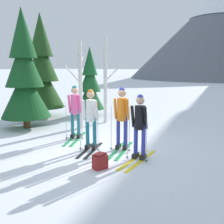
# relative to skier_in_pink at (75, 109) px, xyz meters

# --- Properties ---
(ground_plane) EXTENTS (400.00, 400.00, 0.00)m
(ground_plane) POSITION_rel_skier_in_pink_xyz_m (1.37, -0.46, -1.02)
(ground_plane) COLOR white
(skier_in_pink) EXTENTS (0.99, 1.74, 1.81)m
(skier_in_pink) POSITION_rel_skier_in_pink_xyz_m (0.00, 0.00, 0.00)
(skier_in_pink) COLOR green
(skier_in_pink) RESTS_ON ground
(skier_in_white) EXTENTS (0.76, 1.57, 1.79)m
(skier_in_white) POSITION_rel_skier_in_pink_xyz_m (1.18, -0.71, -0.01)
(skier_in_white) COLOR black
(skier_in_white) RESTS_ON ground
(skier_in_orange) EXTENTS (0.73, 1.79, 1.85)m
(skier_in_orange) POSITION_rel_skier_in_pink_xyz_m (1.95, -0.24, 0.03)
(skier_in_orange) COLOR green
(skier_in_orange) RESTS_ON ground
(skier_in_black) EXTENTS (0.61, 1.80, 1.73)m
(skier_in_black) POSITION_rel_skier_in_pink_xyz_m (2.76, -0.73, -0.08)
(skier_in_black) COLOR yellow
(skier_in_black) RESTS_ON ground
(pine_tree_near) EXTENTS (1.92, 1.92, 4.65)m
(pine_tree_near) POSITION_rel_skier_in_pink_xyz_m (-2.66, 0.18, 1.10)
(pine_tree_near) COLOR #51381E
(pine_tree_near) RESTS_ON ground
(pine_tree_mid) EXTENTS (1.40, 1.40, 3.38)m
(pine_tree_mid) POSITION_rel_skier_in_pink_xyz_m (-2.14, 3.73, 0.52)
(pine_tree_mid) COLOR #51381E
(pine_tree_mid) RESTS_ON ground
(pine_tree_far) EXTENTS (2.03, 2.03, 4.90)m
(pine_tree_far) POSITION_rel_skier_in_pink_xyz_m (-3.84, 2.21, 1.22)
(pine_tree_far) COLOR #51381E
(pine_tree_far) RESTS_ON ground
(birch_tree_tall) EXTENTS (0.51, 1.36, 3.69)m
(birch_tree_tall) POSITION_rel_skier_in_pink_xyz_m (-0.53, 2.68, 0.85)
(birch_tree_tall) COLOR silver
(birch_tree_tall) RESTS_ON ground
(birch_tree_slender) EXTENTS (0.56, 1.58, 3.37)m
(birch_tree_slender) POSITION_rel_skier_in_pink_xyz_m (-0.75, 1.23, 0.74)
(birch_tree_slender) COLOR silver
(birch_tree_slender) RESTS_ON ground
(backpack_on_snow_front) EXTENTS (0.35, 0.39, 0.38)m
(backpack_on_snow_front) POSITION_rel_skier_in_pink_xyz_m (2.25, -1.81, -0.84)
(backpack_on_snow_front) COLOR maroon
(backpack_on_snow_front) RESTS_ON ground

